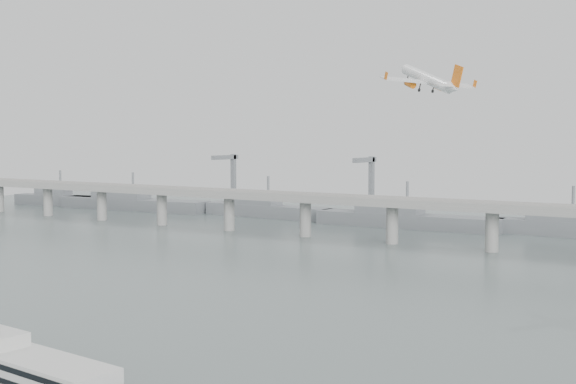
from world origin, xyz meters
The scene contains 5 objects.
ground centered at (0.00, 0.00, 0.00)m, with size 900.00×900.00×0.00m, color slate.
bridge centered at (-1.15, 200.00, 17.65)m, with size 800.00×22.00×23.90m.
distant_fleet centered at (-155.36, 265.08, 6.22)m, with size 453.00×60.90×40.00m.
ferry centered at (1.78, -47.62, 4.72)m, with size 92.38×21.75×17.42m.
airliner centered at (25.39, 106.34, 73.02)m, with size 34.23×32.82×14.41m.
Camera 1 is at (127.09, -147.79, 53.77)m, focal length 48.00 mm.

